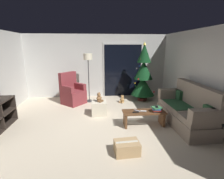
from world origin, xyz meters
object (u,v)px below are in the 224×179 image
Objects in this scene: couch at (187,110)px; floor_lamp at (88,61)px; teddy_bear_honey_by_tree at (122,99)px; remote_white at (143,111)px; cardboard_box_taped_mid_floor at (127,148)px; remote_black at (136,112)px; ottoman at (99,108)px; cell_phone at (157,107)px; remote_silver at (137,111)px; christmas_tree at (143,76)px; armchair at (72,93)px; teddy_bear_chestnut at (99,98)px; coffee_table at (144,116)px; book_stack at (157,109)px.

couch is 3.63m from floor_lamp.
remote_white is at bearing -82.46° from teddy_bear_honey_by_tree.
cardboard_box_taped_mid_floor is at bearing -14.90° from remote_white.
cardboard_box_taped_mid_floor is (-0.42, -1.08, -0.28)m from remote_black.
remote_black reaches higher than ottoman.
cell_phone is (0.34, -0.04, 0.12)m from remote_white.
couch reaches higher than remote_silver.
christmas_tree reaches higher than remote_white.
couch is 0.83m from cell_phone.
armchair is 3.96× the size of teddy_bear_honey_by_tree.
christmas_tree is 7.68× the size of teddy_bear_honey_by_tree.
teddy_bear_chestnut is at bearing -113.44° from remote_white.
couch is at bearing -49.26° from remote_silver.
remote_black reaches higher than coffee_table.
coffee_table is at bearing 170.93° from book_stack.
teddy_bear_honey_by_tree is at bearing 50.33° from ottoman.
coffee_table is at bearing -104.37° from christmas_tree.
coffee_table is at bearing -43.53° from armchair.
cell_phone is 3.15m from armchair.
cell_phone is (0.31, -0.05, 0.26)m from coffee_table.
remote_silver is 1.27m from teddy_bear_chestnut.
remote_white is 1.00× the size of remote_black.
christmas_tree is (0.57, 2.14, 0.56)m from remote_white.
coffee_table is at bearing -55.54° from floor_lamp.
remote_silver is 0.35× the size of ottoman.
armchair is at bearing 153.46° from cell_phone.
ottoman is (-1.46, 0.90, -0.32)m from cell_phone.
cardboard_box_taped_mid_floor is at bearing -117.55° from cell_phone.
ottoman is (-1.46, 0.90, -0.25)m from book_stack.
christmas_tree is at bearing 69.97° from cardboard_box_taped_mid_floor.
book_stack is at bearing -54.24° from remote_silver.
armchair is 2.57× the size of ottoman.
armchair is at bearing -176.78° from christmas_tree.
remote_silver is 0.55× the size of teddy_bear_honey_by_tree.
cell_phone is at bearing -31.56° from teddy_bear_chestnut.
remote_white reaches higher than coffee_table.
coffee_table is at bearing 177.03° from couch.
cell_phone is (0.00, -0.00, 0.07)m from book_stack.
book_stack is at bearing -9.07° from coffee_table.
christmas_tree reaches higher than book_stack.
book_stack reaches higher than remote_black.
book_stack is 2.07m from teddy_bear_honey_by_tree.
cell_phone reaches higher than cardboard_box_taped_mid_floor.
book_stack is 0.07m from cell_phone.
ottoman is 1.54× the size of teddy_bear_honey_by_tree.
teddy_bear_chestnut reaches higher than remote_white.
remote_black is (-0.21, -0.06, 0.00)m from remote_white.
remote_black is 2.00m from teddy_bear_honey_by_tree.
coffee_table is at bearing -175.33° from cell_phone.
remote_silver is at bearing -45.73° from armchair.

